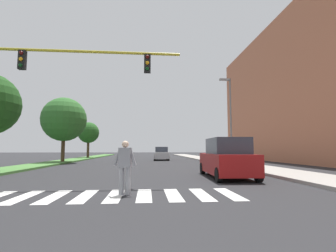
% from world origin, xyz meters
% --- Properties ---
extents(ground_plane, '(140.00, 140.00, 0.00)m').
position_xyz_m(ground_plane, '(0.00, 30.00, 0.00)').
color(ground_plane, '#262628').
extents(crosswalk, '(7.65, 2.20, 0.01)m').
position_xyz_m(crosswalk, '(0.00, 7.64, 0.00)').
color(crosswalk, silver).
rests_on(crosswalk, ground_plane).
extents(median_strip, '(2.56, 64.00, 0.15)m').
position_xyz_m(median_strip, '(-8.01, 28.00, 0.07)').
color(median_strip, '#477A38').
rests_on(median_strip, ground_plane).
extents(tree_far, '(4.48, 4.48, 6.53)m').
position_xyz_m(tree_far, '(-7.52, 25.71, 4.43)').
color(tree_far, '#4C3823').
rests_on(tree_far, median_strip).
extents(tree_distant, '(3.12, 3.12, 5.27)m').
position_xyz_m(tree_distant, '(-7.80, 37.65, 3.84)').
color(tree_distant, '#4C3823').
rests_on(tree_distant, median_strip).
extents(sidewalk_right, '(3.00, 64.00, 0.15)m').
position_xyz_m(sidewalk_right, '(8.77, 28.00, 0.07)').
color(sidewalk_right, '#9E9991').
rests_on(sidewalk_right, ground_plane).
extents(traffic_light_gantry, '(9.49, 0.30, 6.00)m').
position_xyz_m(traffic_light_gantry, '(-4.21, 10.19, 4.38)').
color(traffic_light_gantry, gold).
rests_on(traffic_light_gantry, median_strip).
extents(street_lamp_right, '(1.02, 0.24, 7.50)m').
position_xyz_m(street_lamp_right, '(8.18, 20.68, 4.59)').
color(street_lamp_right, slate).
rests_on(street_lamp_right, sidewalk_right).
extents(pedestrian_performer, '(0.75, 0.31, 1.69)m').
position_xyz_m(pedestrian_performer, '(0.28, 7.74, 0.93)').
color(pedestrian_performer, gray).
rests_on(pedestrian_performer, ground_plane).
extents(suv_crossing, '(2.13, 4.67, 1.97)m').
position_xyz_m(suv_crossing, '(4.98, 12.02, 0.93)').
color(suv_crossing, maroon).
rests_on(suv_crossing, ground_plane).
extents(sedan_midblock, '(1.98, 4.65, 1.68)m').
position_xyz_m(sedan_midblock, '(2.83, 31.56, 0.78)').
color(sedan_midblock, '#B7B7BC').
rests_on(sedan_midblock, ground_plane).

